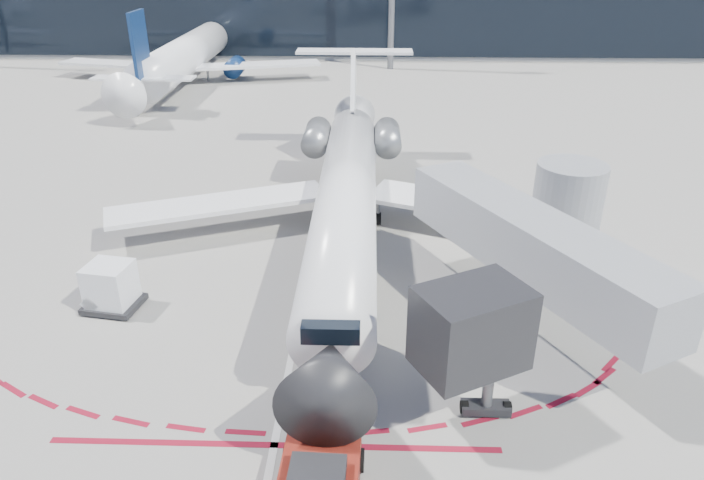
{
  "coord_description": "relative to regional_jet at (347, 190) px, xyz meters",
  "views": [
    {
      "loc": [
        2.85,
        -25.98,
        14.24
      ],
      "look_at": [
        2.1,
        -1.46,
        2.16
      ],
      "focal_mm": 32.0,
      "sensor_mm": 36.0,
      "label": 1
    }
  ],
  "objects": [
    {
      "name": "ground",
      "position": [
        -1.7,
        -3.48,
        -2.57
      ],
      "size": [
        260.0,
        260.0,
        0.0
      ],
      "primitive_type": "plane",
      "color": "slate",
      "rests_on": "ground"
    },
    {
      "name": "apron_centerline",
      "position": [
        -1.7,
        -1.48,
        -2.56
      ],
      "size": [
        0.25,
        40.0,
        0.01
      ],
      "primitive_type": "cube",
      "color": "silver",
      "rests_on": "ground"
    },
    {
      "name": "apron_stop_bar",
      "position": [
        -1.7,
        -14.98,
        -2.56
      ],
      "size": [
        14.0,
        0.25,
        0.01
      ],
      "primitive_type": "cube",
      "color": "maroon",
      "rests_on": "ground"
    },
    {
      "name": "jet_bridge",
      "position": [
        8.1,
        -6.49,
        0.44
      ],
      "size": [
        10.03,
        15.2,
        4.9
      ],
      "color": "#97999F",
      "rests_on": "ground"
    },
    {
      "name": "regional_jet",
      "position": [
        0.0,
        0.0,
        0.0
      ],
      "size": [
        24.89,
        30.69,
        7.69
      ],
      "color": "white",
      "rests_on": "ground"
    },
    {
      "name": "uld_container",
      "position": [
        -9.54,
        -7.34,
        -1.56
      ],
      "size": [
        2.45,
        2.18,
        2.04
      ],
      "rotation": [
        0.0,
        0.0,
        -0.16
      ],
      "color": "black",
      "rests_on": "ground"
    },
    {
      "name": "safety_cone_right",
      "position": [
        -0.69,
        -16.03,
        -2.31
      ],
      "size": [
        0.37,
        0.37,
        0.51
      ],
      "primitive_type": "cone",
      "color": "orange",
      "rests_on": "ground"
    },
    {
      "name": "bg_airliner_1",
      "position": [
        -18.26,
        38.13,
        2.72
      ],
      "size": [
        32.68,
        34.6,
        10.57
      ],
      "primitive_type": null,
      "color": "white",
      "rests_on": "ground"
    }
  ]
}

